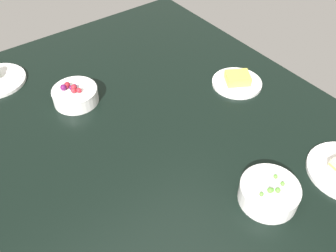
# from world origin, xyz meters

# --- Properties ---
(dining_table) EXTENTS (1.56, 1.14, 0.04)m
(dining_table) POSITION_xyz_m (0.00, 0.00, 0.02)
(dining_table) COLOR black
(dining_table) RESTS_ON ground
(bowl_berries) EXTENTS (0.16, 0.16, 0.07)m
(bowl_berries) POSITION_xyz_m (0.31, 0.17, 0.07)
(bowl_berries) COLOR white
(bowl_berries) RESTS_ON dining_table
(bowl_peas) EXTENTS (0.16, 0.16, 0.07)m
(bowl_peas) POSITION_xyz_m (-0.37, -0.06, 0.07)
(bowl_peas) COLOR white
(bowl_peas) RESTS_ON dining_table
(plate_cheese) EXTENTS (0.18, 0.18, 0.04)m
(plate_cheese) POSITION_xyz_m (0.04, -0.35, 0.05)
(plate_cheese) COLOR white
(plate_cheese) RESTS_ON dining_table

